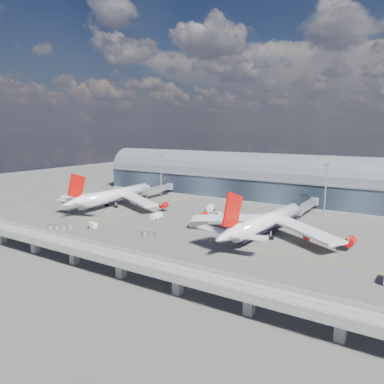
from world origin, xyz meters
The scene contains 17 objects.
ground centered at (0.00, 0.00, 0.00)m, with size 500.00×500.00×0.00m, color #474744.
taxi_lines centered at (0.00, 22.11, 0.01)m, with size 200.00×80.12×0.01m.
terminal centered at (0.00, 77.99, 11.34)m, with size 200.00×30.00×28.00m.
guideway centered at (0.00, -55.00, 5.29)m, with size 220.00×8.50×7.20m.
floodlight_mast_left centered at (-50.00, 55.00, 13.63)m, with size 3.00×0.70×25.70m.
floodlight_mast_right centered at (50.00, 55.00, 13.63)m, with size 3.00×0.70×25.70m.
airliner_left centered at (-52.92, 15.76, 6.14)m, with size 67.15×70.56×21.49m.
airliner_right centered at (39.17, 6.66, 5.73)m, with size 66.69×69.72×22.11m.
jet_bridge_left centered at (-49.57, 53.12, 5.18)m, with size 4.40×28.00×7.25m.
jet_bridge_right centered at (42.80, 51.18, 5.18)m, with size 4.40×32.00×7.25m.
service_truck_0 centered at (-15.18, 5.88, 1.48)m, with size 2.57×6.94×2.86m.
service_truck_1 centered at (-27.73, -22.09, 1.27)m, with size 4.64×2.79×2.52m.
service_truck_2 centered at (10.34, 3.01, 1.51)m, with size 8.32×5.06×2.91m.
service_truck_4 centered at (-2.16, 34.45, 1.56)m, with size 3.38×5.66×3.08m.
service_truck_5 centered at (8.19, 24.73, 1.26)m, with size 5.21×4.73×2.47m.
cargo_train_0 centered at (-37.91, -31.05, 0.98)m, with size 10.89×6.67×1.88m.
cargo_train_1 centered at (0.55, -17.84, 0.91)m, with size 7.86×4.32×1.74m.
Camera 1 is at (92.60, -129.61, 42.45)m, focal length 35.00 mm.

